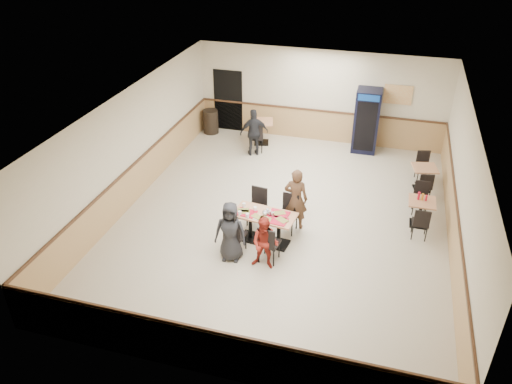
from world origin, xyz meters
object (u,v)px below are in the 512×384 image
(diner_woman_left, at_px, (230,232))
(lone_diner, at_px, (254,132))
(back_table, at_px, (262,129))
(trash_bin, at_px, (211,122))
(diner_man_opposite, at_px, (296,199))
(pepsi_cooler, at_px, (366,121))
(side_table_far, at_px, (424,175))
(side_table_near, at_px, (421,209))
(main_table, at_px, (265,223))
(diner_woman_right, at_px, (265,243))

(diner_woman_left, xyz_separation_m, lone_diner, (-0.95, 5.18, 0.03))
(back_table, bearing_deg, trash_bin, 169.52)
(diner_man_opposite, distance_m, trash_bin, 6.23)
(pepsi_cooler, bearing_deg, side_table_far, -50.52)
(back_table, bearing_deg, diner_woman_left, -81.04)
(side_table_far, distance_m, trash_bin, 7.26)
(side_table_far, xyz_separation_m, pepsi_cooler, (-1.79, 2.10, 0.55))
(pepsi_cooler, bearing_deg, back_table, -174.17)
(side_table_near, height_order, pepsi_cooler, pepsi_cooler)
(pepsi_cooler, xyz_separation_m, trash_bin, (-5.17, -0.04, -0.60))
(main_table, distance_m, lone_diner, 4.63)
(diner_man_opposite, distance_m, lone_diner, 4.12)
(diner_man_opposite, relative_size, side_table_far, 2.07)
(side_table_far, bearing_deg, side_table_near, -92.39)
(diner_woman_right, distance_m, trash_bin, 7.46)
(diner_woman_right, distance_m, back_table, 6.40)
(trash_bin, bearing_deg, side_table_far, -16.45)
(side_table_far, bearing_deg, diner_man_opposite, -137.66)
(diner_woman_left, distance_m, diner_man_opposite, 1.96)
(side_table_far, bearing_deg, pepsi_cooler, 130.48)
(side_table_far, bearing_deg, lone_diner, 170.73)
(diner_man_opposite, height_order, side_table_far, diner_man_opposite)
(main_table, distance_m, trash_bin, 6.55)
(diner_woman_right, bearing_deg, pepsi_cooler, 78.76)
(side_table_far, height_order, pepsi_cooler, pepsi_cooler)
(main_table, bearing_deg, side_table_far, 51.55)
(back_table, bearing_deg, main_table, -73.95)
(diner_woman_left, distance_m, diner_woman_right, 0.82)
(lone_diner, distance_m, side_table_near, 5.66)
(side_table_near, distance_m, back_table, 6.12)
(lone_diner, xyz_separation_m, side_table_near, (4.99, -2.65, -0.29))
(back_table, distance_m, trash_bin, 1.93)
(diner_woman_right, relative_size, pepsi_cooler, 0.62)
(diner_woman_right, distance_m, side_table_far, 5.54)
(lone_diner, relative_size, pepsi_cooler, 0.75)
(lone_diner, relative_size, side_table_far, 1.96)
(side_table_near, xyz_separation_m, side_table_far, (0.08, 1.82, 0.00))
(diner_woman_left, height_order, diner_man_opposite, diner_man_opposite)
(diner_woman_right, relative_size, trash_bin, 1.54)
(main_table, bearing_deg, diner_woman_right, -67.62)
(lone_diner, bearing_deg, side_table_near, 125.54)
(main_table, distance_m, pepsi_cooler, 5.93)
(diner_woman_right, height_order, side_table_near, diner_woman_right)
(main_table, xyz_separation_m, back_table, (-1.51, 5.25, 0.01))
(diner_woman_right, height_order, side_table_far, diner_woman_right)
(diner_woman_left, bearing_deg, side_table_near, 26.11)
(lone_diner, distance_m, trash_bin, 2.28)
(diner_woman_right, height_order, lone_diner, lone_diner)
(diner_woman_left, relative_size, trash_bin, 1.77)
(diner_man_opposite, distance_m, pepsi_cooler, 4.99)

